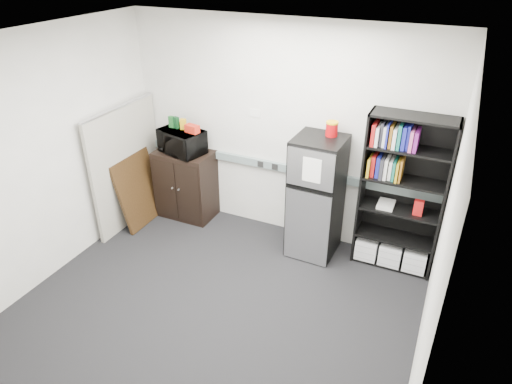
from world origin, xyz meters
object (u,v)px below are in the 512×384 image
(cubicle_partition, at_px, (127,166))
(microwave, at_px, (182,141))
(bookshelf, at_px, (401,196))
(cabinet, at_px, (186,184))
(refrigerator, at_px, (316,198))

(cubicle_partition, xyz_separation_m, microwave, (0.62, 0.40, 0.30))
(bookshelf, height_order, cabinet, bookshelf)
(bookshelf, distance_m, cubicle_partition, 3.46)
(cubicle_partition, height_order, microwave, cubicle_partition)
(cubicle_partition, bearing_deg, microwave, 33.33)
(bookshelf, xyz_separation_m, cabinet, (-2.81, -0.06, -0.44))
(refrigerator, bearing_deg, microwave, 179.58)
(cabinet, bearing_deg, cubicle_partition, -145.65)
(microwave, height_order, refrigerator, refrigerator)
(cubicle_partition, bearing_deg, bookshelf, 8.06)
(cabinet, relative_size, microwave, 1.66)
(bookshelf, relative_size, cabinet, 1.94)
(bookshelf, bearing_deg, cubicle_partition, -171.94)
(cubicle_partition, xyz_separation_m, cabinet, (0.62, 0.42, -0.34))
(microwave, bearing_deg, cubicle_partition, -132.95)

